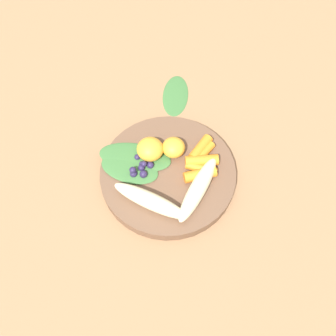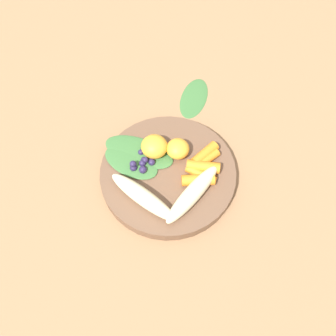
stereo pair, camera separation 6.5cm
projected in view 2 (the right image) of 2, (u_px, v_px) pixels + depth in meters
The scene contains 15 objects.
ground_plane at pixel (168, 177), 0.68m from camera, with size 2.40×2.40×0.00m, color #99704C.
bowl at pixel (168, 174), 0.67m from camera, with size 0.24×0.24×0.02m, color brown.
banana_peeled_left at pixel (193, 194), 0.62m from camera, with size 0.14×0.03×0.03m, color beige.
banana_peeled_right at pixel (142, 196), 0.62m from camera, with size 0.14×0.03×0.03m, color beige.
orange_segment_near at pixel (154, 146), 0.66m from camera, with size 0.05×0.05×0.04m, color #F4A833.
orange_segment_far at pixel (178, 149), 0.67m from camera, with size 0.04×0.04×0.03m, color #F4A833.
carrot_front at pixel (198, 180), 0.64m from camera, with size 0.02×0.02×0.06m, color orange.
carrot_mid_left at pixel (201, 174), 0.65m from camera, with size 0.01×0.01×0.06m, color orange.
carrot_mid_right at pixel (203, 167), 0.65m from camera, with size 0.02×0.02×0.06m, color orange.
carrot_rear at pixel (206, 160), 0.66m from camera, with size 0.01×0.01×0.06m, color orange.
carrot_small at pixel (205, 154), 0.67m from camera, with size 0.02×0.02×0.05m, color orange.
blueberry_pile at pixel (142, 163), 0.66m from camera, with size 0.04×0.04×0.02m.
kale_leaf_left at pixel (139, 152), 0.68m from camera, with size 0.13×0.06×0.01m, color #3D7038.
kale_leaf_right at pixel (131, 162), 0.67m from camera, with size 0.11×0.06×0.01m, color #3D7038.
kale_leaf_stray at pixel (194, 97), 0.77m from camera, with size 0.11×0.05×0.01m, color #3D7038.
Camera 2 is at (0.19, -0.26, 0.60)m, focal length 39.64 mm.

